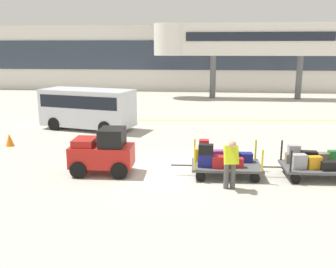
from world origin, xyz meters
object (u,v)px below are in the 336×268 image
at_px(shuttle_van, 88,106).
at_px(baggage_handler, 231,162).
at_px(baggage_tug, 103,152).
at_px(safety_cone_near, 10,140).
at_px(baggage_cart_lead, 222,160).
at_px(baggage_cart_middle, 315,163).

bearing_deg(shuttle_van, baggage_handler, -49.26).
distance_m(baggage_tug, safety_cone_near, 6.00).
bearing_deg(baggage_cart_lead, shuttle_van, 134.64).
height_order(baggage_cart_lead, safety_cone_near, baggage_cart_lead).
relative_size(baggage_cart_lead, baggage_handler, 1.93).
distance_m(baggage_cart_middle, safety_cone_near, 12.48).
bearing_deg(baggage_handler, baggage_cart_lead, 99.50).
bearing_deg(baggage_tug, safety_cone_near, 147.94).
xyz_separation_m(baggage_tug, baggage_cart_middle, (7.08, 0.30, -0.25)).
xyz_separation_m(baggage_tug, baggage_cart_lead, (4.01, 0.16, -0.22)).
distance_m(baggage_tug, baggage_handler, 4.35).
bearing_deg(safety_cone_near, shuttle_van, 58.16).
bearing_deg(baggage_cart_middle, baggage_cart_lead, -177.44).
relative_size(baggage_cart_middle, safety_cone_near, 5.50).
height_order(baggage_cart_lead, shuttle_van, shuttle_van).
relative_size(baggage_tug, baggage_cart_lead, 0.71).
distance_m(baggage_tug, baggage_cart_middle, 7.09).
bearing_deg(baggage_cart_lead, safety_cone_near, 161.63).
distance_m(baggage_cart_lead, baggage_cart_middle, 3.07).
bearing_deg(baggage_handler, safety_cone_near, 155.38).
bearing_deg(safety_cone_near, baggage_handler, -24.62).
xyz_separation_m(baggage_cart_lead, safety_cone_near, (-9.08, 3.02, -0.25)).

